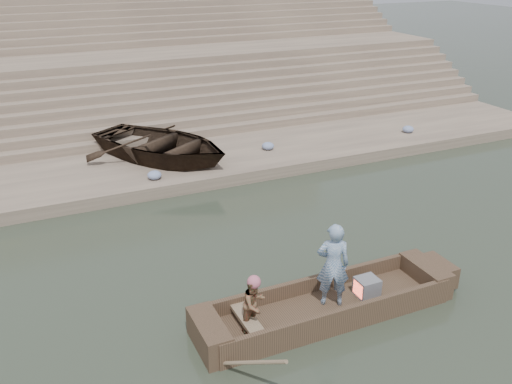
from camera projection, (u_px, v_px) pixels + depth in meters
ground at (261, 297)px, 12.10m from camera, size 120.00×120.00×0.00m
lower_landing at (161, 169)px, 18.71m from camera, size 32.00×4.00×0.40m
mid_landing at (114, 88)px, 24.49m from camera, size 32.00×3.00×2.80m
upper_landing at (86, 39)px, 29.86m from camera, size 32.00×3.00×5.20m
ghat_steps at (105, 72)px, 25.75m from camera, size 32.00×11.00×5.20m
main_rowboat at (326, 311)px, 11.47m from camera, size 5.00×1.30×0.22m
rowboat_trim at (335, 300)px, 11.46m from camera, size 6.04×2.63×1.78m
standing_man at (333, 265)px, 11.16m from camera, size 0.79×0.67×1.83m
rowing_man at (254, 304)px, 10.53m from camera, size 0.66×0.59×1.11m
television at (366, 287)px, 11.72m from camera, size 0.46×0.42×0.40m
beached_rowboat at (162, 144)px, 18.76m from camera, size 5.98×6.38×1.08m
cloth_bundles at (261, 151)px, 19.40m from camera, size 10.76×1.64×0.26m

